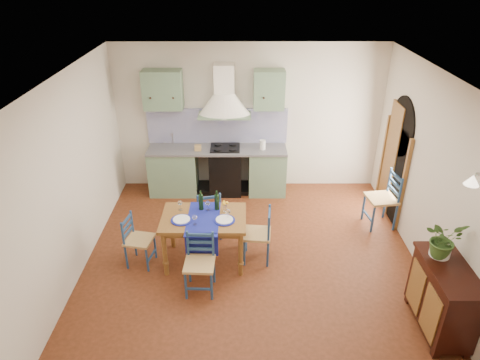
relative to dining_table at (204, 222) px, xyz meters
name	(u,v)px	position (x,y,z in m)	size (l,w,h in m)	color
floor	(251,261)	(0.70, -0.03, -0.69)	(5.00, 5.00, 0.00)	#401F0D
back_wall	(224,140)	(0.23, 2.26, 0.36)	(5.00, 0.96, 2.80)	beige
right_wall	(425,175)	(3.19, 0.25, 0.65)	(0.26, 5.00, 2.80)	beige
left_wall	(70,180)	(-1.80, -0.03, 0.71)	(0.04, 5.00, 2.80)	beige
ceiling	(254,78)	(0.70, -0.03, 2.12)	(5.00, 5.00, 0.01)	silver
dining_table	(204,222)	(0.00, 0.00, 0.00)	(1.23, 0.92, 1.09)	brown
chair_near	(200,263)	(-0.02, -0.63, -0.24)	(0.42, 0.42, 0.86)	navy
chair_far	(208,213)	(0.01, 0.64, -0.24)	(0.48, 0.48, 0.87)	navy
chair_left	(138,240)	(-0.98, -0.06, -0.27)	(0.44, 0.44, 0.81)	navy
chair_right	(259,234)	(0.81, 0.04, -0.24)	(0.44, 0.44, 0.87)	navy
chair_spare	(383,199)	(2.93, 0.98, -0.18)	(0.52, 0.52, 0.98)	navy
sideboard	(443,296)	(2.95, -1.33, -0.18)	(0.50, 1.05, 0.94)	black
potted_plant	(443,239)	(2.92, -1.09, 0.48)	(0.43, 0.37, 0.47)	#355922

